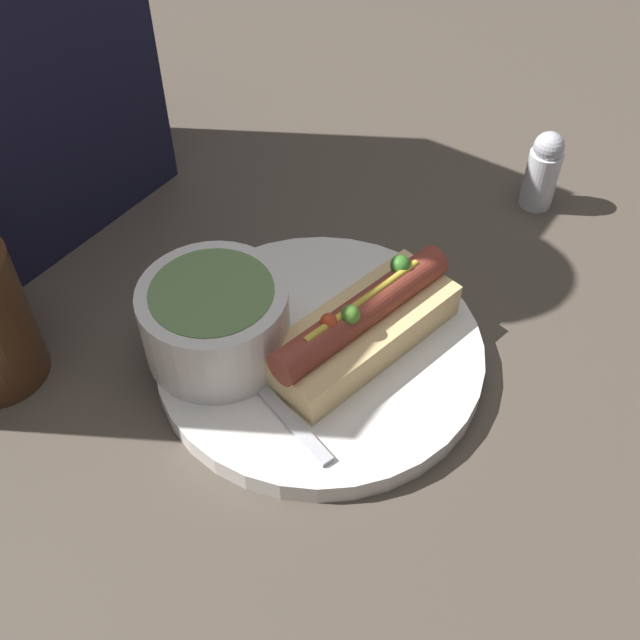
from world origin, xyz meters
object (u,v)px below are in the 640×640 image
Objects in this scene: hot_dog at (362,325)px; salt_shaker at (543,170)px; spoon at (235,358)px; soup_bowl at (215,318)px.

salt_shaker reaches higher than hot_dog.
hot_dog is 2.16× the size of salt_shaker.
hot_dog is 0.25m from salt_shaker.
spoon is 0.33m from salt_shaker.
spoon is 2.02× the size of salt_shaker.
hot_dog is 0.09m from spoon.
hot_dog is at bearing -117.36° from spoon.
hot_dog reaches higher than spoon.
soup_bowl is 0.69× the size of spoon.
soup_bowl is at bearing 138.59° from hot_dog.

